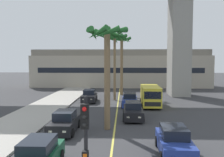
{
  "coord_description": "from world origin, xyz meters",
  "views": [
    {
      "loc": [
        0.67,
        -0.41,
        5.27
      ],
      "look_at": [
        0.0,
        14.0,
        4.24
      ],
      "focal_mm": 39.6,
      "sensor_mm": 36.0,
      "label": 1
    }
  ],
  "objects": [
    {
      "name": "delivery_van",
      "position": [
        3.78,
        27.96,
        1.29
      ],
      "size": [
        2.22,
        5.28,
        2.36
      ],
      "color": "yellow",
      "rests_on": "ground"
    },
    {
      "name": "palm_tree_mid_median",
      "position": [
        0.36,
        37.77,
        6.96
      ],
      "size": [
        3.05,
        3.1,
        9.04
      ],
      "color": "brown",
      "rests_on": "ground"
    },
    {
      "name": "car_queue_sixth",
      "position": [
        1.55,
        21.75,
        0.72
      ],
      "size": [
        1.85,
        4.11,
        1.56
      ],
      "color": "black",
      "rests_on": "ground"
    },
    {
      "name": "car_queue_front",
      "position": [
        -3.67,
        17.38,
        0.72
      ],
      "size": [
        1.84,
        4.1,
        1.56
      ],
      "color": "black",
      "rests_on": "ground"
    },
    {
      "name": "lane_stripe_center",
      "position": [
        0.0,
        24.0,
        0.0
      ],
      "size": [
        0.14,
        56.0,
        0.01
      ],
      "primitive_type": "cube",
      "color": "#DBCC4C",
      "rests_on": "ground"
    },
    {
      "name": "car_queue_fifth",
      "position": [
        -3.72,
        30.96,
        0.72
      ],
      "size": [
        1.9,
        4.13,
        1.56
      ],
      "color": "black",
      "rests_on": "ground"
    },
    {
      "name": "car_queue_second",
      "position": [
        -3.38,
        10.76,
        0.72
      ],
      "size": [
        1.87,
        4.12,
        1.56
      ],
      "color": "#0C4728",
      "rests_on": "ground"
    },
    {
      "name": "pier_building_backdrop",
      "position": [
        0.0,
        50.84,
        3.68
      ],
      "size": [
        35.55,
        8.04,
        7.48
      ],
      "color": "#BCB29E",
      "rests_on": "ground"
    },
    {
      "name": "palm_tree_near_median",
      "position": [
        -0.52,
        32.44,
        7.57
      ],
      "size": [
        3.35,
        3.42,
        8.9
      ],
      "color": "brown",
      "rests_on": "ground"
    },
    {
      "name": "traffic_light_median_near",
      "position": [
        -0.49,
        6.95,
        2.71
      ],
      "size": [
        0.24,
        0.37,
        4.2
      ],
      "color": "black",
      "rests_on": "ground"
    },
    {
      "name": "car_queue_third",
      "position": [
        1.4,
        27.82,
        0.72
      ],
      "size": [
        1.92,
        4.14,
        1.56
      ],
      "color": "navy",
      "rests_on": "ground"
    },
    {
      "name": "palm_tree_far_median",
      "position": [
        -0.57,
        18.28,
        6.18
      ],
      "size": [
        3.22,
        3.21,
        7.91
      ],
      "color": "brown",
      "rests_on": "ground"
    },
    {
      "name": "car_queue_fourth",
      "position": [
        3.53,
        13.34,
        0.72
      ],
      "size": [
        1.93,
        4.15,
        1.56
      ],
      "color": "navy",
      "rests_on": "ground"
    }
  ]
}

